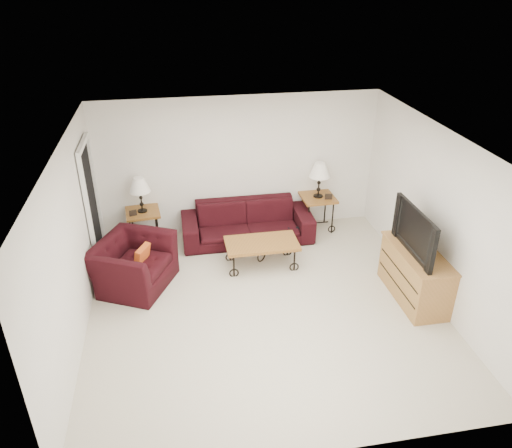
{
  "coord_description": "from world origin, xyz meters",
  "views": [
    {
      "loc": [
        -1.12,
        -5.68,
        4.44
      ],
      "look_at": [
        0.0,
        0.7,
        1.0
      ],
      "focal_mm": 34.51,
      "sensor_mm": 36.0,
      "label": 1
    }
  ],
  "objects_px": {
    "lamp_left": "(141,195)",
    "side_table_right": "(317,212)",
    "backpack": "(293,226)",
    "lamp_right": "(319,180)",
    "side_table_left": "(144,227)",
    "television": "(422,231)",
    "coffee_table": "(262,254)",
    "armchair": "(133,264)",
    "tv_stand": "(415,275)",
    "sofa": "(247,222)"
  },
  "relations": [
    {
      "from": "tv_stand",
      "to": "side_table_left",
      "type": "bearing_deg",
      "value": 149.42
    },
    {
      "from": "armchair",
      "to": "backpack",
      "type": "distance_m",
      "value": 2.95
    },
    {
      "from": "side_table_left",
      "to": "sofa",
      "type": "bearing_deg",
      "value": -5.66
    },
    {
      "from": "sofa",
      "to": "armchair",
      "type": "height_order",
      "value": "armchair"
    },
    {
      "from": "television",
      "to": "sofa",
      "type": "bearing_deg",
      "value": -135.39
    },
    {
      "from": "lamp_right",
      "to": "lamp_left",
      "type": "bearing_deg",
      "value": 180.0
    },
    {
      "from": "armchair",
      "to": "backpack",
      "type": "relative_size",
      "value": 2.32
    },
    {
      "from": "tv_stand",
      "to": "side_table_right",
      "type": "bearing_deg",
      "value": 109.01
    },
    {
      "from": "side_table_left",
      "to": "television",
      "type": "xyz_separation_m",
      "value": [
        3.95,
        -2.35,
        0.82
      ]
    },
    {
      "from": "side_table_right",
      "to": "lamp_left",
      "type": "xyz_separation_m",
      "value": [
        -3.17,
        0.0,
        0.61
      ]
    },
    {
      "from": "side_table_right",
      "to": "tv_stand",
      "type": "height_order",
      "value": "tv_stand"
    },
    {
      "from": "lamp_right",
      "to": "backpack",
      "type": "bearing_deg",
      "value": -150.95
    },
    {
      "from": "coffee_table",
      "to": "lamp_left",
      "type": "bearing_deg",
      "value": 150.03
    },
    {
      "from": "side_table_right",
      "to": "backpack",
      "type": "xyz_separation_m",
      "value": [
        -0.53,
        -0.29,
        -0.08
      ]
    },
    {
      "from": "backpack",
      "to": "tv_stand",
      "type": "bearing_deg",
      "value": -32.7
    },
    {
      "from": "coffee_table",
      "to": "tv_stand",
      "type": "height_order",
      "value": "tv_stand"
    },
    {
      "from": "side_table_right",
      "to": "armchair",
      "type": "relative_size",
      "value": 0.57
    },
    {
      "from": "tv_stand",
      "to": "television",
      "type": "xyz_separation_m",
      "value": [
        -0.02,
        0.0,
        0.74
      ]
    },
    {
      "from": "side_table_left",
      "to": "lamp_right",
      "type": "relative_size",
      "value": 0.95
    },
    {
      "from": "television",
      "to": "lamp_right",
      "type": "bearing_deg",
      "value": -161.43
    },
    {
      "from": "side_table_right",
      "to": "lamp_right",
      "type": "xyz_separation_m",
      "value": [
        0.0,
        0.0,
        0.66
      ]
    },
    {
      "from": "armchair",
      "to": "lamp_right",
      "type": "bearing_deg",
      "value": -42.41
    },
    {
      "from": "tv_stand",
      "to": "backpack",
      "type": "relative_size",
      "value": 2.64
    },
    {
      "from": "lamp_right",
      "to": "television",
      "type": "xyz_separation_m",
      "value": [
        0.79,
        -2.35,
        0.14
      ]
    },
    {
      "from": "lamp_left",
      "to": "backpack",
      "type": "xyz_separation_m",
      "value": [
        2.64,
        -0.29,
        -0.69
      ]
    },
    {
      "from": "side_table_right",
      "to": "coffee_table",
      "type": "bearing_deg",
      "value": -138.79
    },
    {
      "from": "lamp_left",
      "to": "armchair",
      "type": "distance_m",
      "value": 1.43
    },
    {
      "from": "television",
      "to": "backpack",
      "type": "relative_size",
      "value": 2.36
    },
    {
      "from": "television",
      "to": "backpack",
      "type": "height_order",
      "value": "television"
    },
    {
      "from": "lamp_left",
      "to": "backpack",
      "type": "bearing_deg",
      "value": -6.37
    },
    {
      "from": "side_table_right",
      "to": "sofa",
      "type": "bearing_deg",
      "value": -172.41
    },
    {
      "from": "side_table_left",
      "to": "television",
      "type": "bearing_deg",
      "value": -30.71
    },
    {
      "from": "side_table_right",
      "to": "side_table_left",
      "type": "bearing_deg",
      "value": 180.0
    },
    {
      "from": "lamp_left",
      "to": "backpack",
      "type": "height_order",
      "value": "lamp_left"
    },
    {
      "from": "lamp_right",
      "to": "tv_stand",
      "type": "xyz_separation_m",
      "value": [
        0.81,
        -2.35,
        -0.59
      ]
    },
    {
      "from": "side_table_left",
      "to": "lamp_right",
      "type": "distance_m",
      "value": 3.24
    },
    {
      "from": "backpack",
      "to": "side_table_left",
      "type": "bearing_deg",
      "value": -162.18
    },
    {
      "from": "lamp_left",
      "to": "side_table_right",
      "type": "bearing_deg",
      "value": 0.0
    },
    {
      "from": "sofa",
      "to": "backpack",
      "type": "relative_size",
      "value": 4.64
    },
    {
      "from": "side_table_right",
      "to": "backpack",
      "type": "height_order",
      "value": "side_table_right"
    },
    {
      "from": "sofa",
      "to": "lamp_right",
      "type": "height_order",
      "value": "lamp_right"
    },
    {
      "from": "armchair",
      "to": "television",
      "type": "relative_size",
      "value": 0.98
    },
    {
      "from": "coffee_table",
      "to": "armchair",
      "type": "bearing_deg",
      "value": -174.31
    },
    {
      "from": "armchair",
      "to": "sofa",
      "type": "bearing_deg",
      "value": -33.98
    },
    {
      "from": "armchair",
      "to": "backpack",
      "type": "xyz_separation_m",
      "value": [
        2.77,
        1.01,
        -0.13
      ]
    },
    {
      "from": "armchair",
      "to": "television",
      "type": "distance_m",
      "value": 4.28
    },
    {
      "from": "side_table_left",
      "to": "lamp_left",
      "type": "relative_size",
      "value": 1.0
    },
    {
      "from": "television",
      "to": "backpack",
      "type": "xyz_separation_m",
      "value": [
        -1.32,
        2.05,
        -0.88
      ]
    },
    {
      "from": "lamp_right",
      "to": "tv_stand",
      "type": "relative_size",
      "value": 0.5
    },
    {
      "from": "sofa",
      "to": "side_table_left",
      "type": "bearing_deg",
      "value": 174.34
    }
  ]
}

